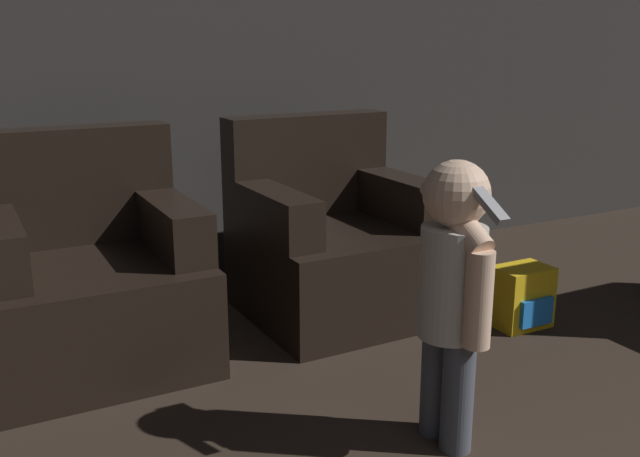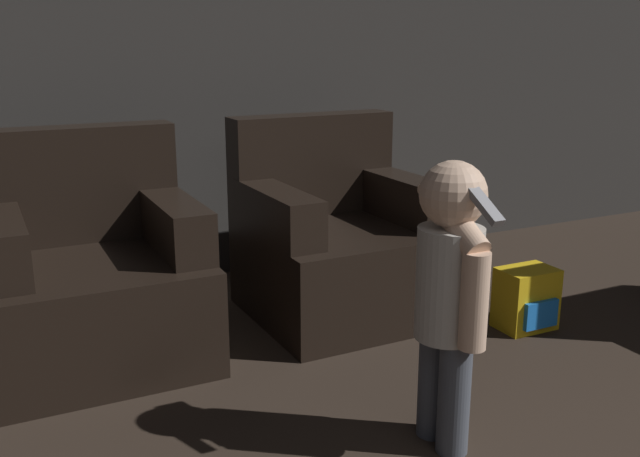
# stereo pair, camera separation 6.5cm
# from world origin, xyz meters

# --- Properties ---
(wall_back) EXTENTS (8.40, 0.05, 2.60)m
(wall_back) POSITION_xyz_m (0.00, 4.50, 1.30)
(wall_back) COLOR #33302D
(wall_back) RESTS_ON ground_plane
(armchair_left) EXTENTS (0.79, 0.77, 0.87)m
(armchair_left) POSITION_xyz_m (-0.75, 3.74, 0.31)
(armchair_left) COLOR black
(armchair_left) RESTS_ON ground_plane
(armchair_right) EXTENTS (0.80, 0.78, 0.87)m
(armchair_right) POSITION_xyz_m (0.31, 3.74, 0.31)
(armchair_right) COLOR black
(armchair_right) RESTS_ON ground_plane
(person_toddler) EXTENTS (0.19, 0.34, 0.88)m
(person_toddler) POSITION_xyz_m (0.09, 2.61, 0.52)
(person_toddler) COLOR #474C56
(person_toddler) RESTS_ON ground_plane
(toy_backpack) EXTENTS (0.24, 0.19, 0.26)m
(toy_backpack) POSITION_xyz_m (0.94, 3.19, 0.13)
(toy_backpack) COLOR yellow
(toy_backpack) RESTS_ON ground_plane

